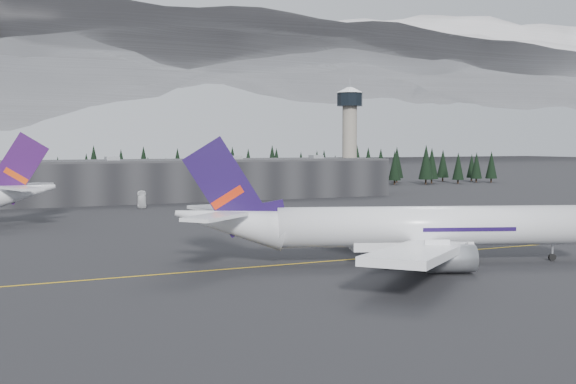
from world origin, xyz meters
name	(u,v)px	position (x,y,z in m)	size (l,w,h in m)	color
ground	(343,258)	(0.00, 0.00, 0.00)	(1400.00, 1400.00, 0.00)	black
taxiline	(349,260)	(0.00, -2.00, 0.01)	(400.00, 0.40, 0.02)	gold
terminal	(145,180)	(0.00, 125.00, 6.30)	(160.00, 30.00, 12.60)	black
control_tower	(350,128)	(75.00, 128.00, 23.41)	(10.00, 10.00, 37.70)	gray
treeline	(119,172)	(0.00, 162.00, 7.50)	(360.00, 20.00, 15.00)	black
jet_main	(393,228)	(4.30, -7.50, 5.29)	(61.74, 55.29, 18.76)	white
gse_vehicle_a	(142,206)	(-7.71, 97.44, 0.69)	(2.28, 4.95, 1.38)	silver
gse_vehicle_b	(220,201)	(17.07, 103.53, 0.71)	(1.66, 4.14, 1.41)	silver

